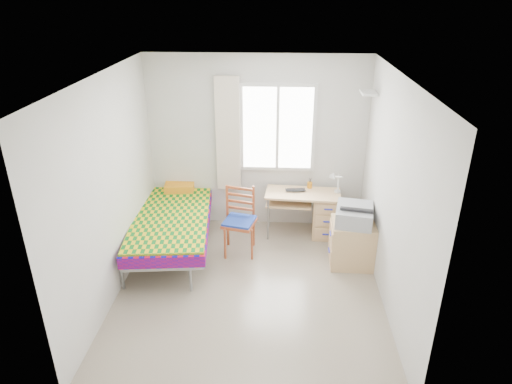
# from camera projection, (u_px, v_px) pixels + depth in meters

# --- Properties ---
(floor) EXTENTS (3.50, 3.50, 0.00)m
(floor) POSITION_uv_depth(u_px,v_px,m) (250.00, 288.00, 5.68)
(floor) COLOR #BCAD93
(floor) RESTS_ON ground
(ceiling) EXTENTS (3.50, 3.50, 0.00)m
(ceiling) POSITION_uv_depth(u_px,v_px,m) (248.00, 76.00, 4.60)
(ceiling) COLOR white
(ceiling) RESTS_ON wall_back
(wall_back) EXTENTS (3.20, 0.00, 3.20)m
(wall_back) POSITION_uv_depth(u_px,v_px,m) (257.00, 144.00, 6.73)
(wall_back) COLOR silver
(wall_back) RESTS_ON ground
(wall_left) EXTENTS (0.00, 3.50, 3.50)m
(wall_left) POSITION_uv_depth(u_px,v_px,m) (110.00, 190.00, 5.22)
(wall_left) COLOR silver
(wall_left) RESTS_ON ground
(wall_right) EXTENTS (0.00, 3.50, 3.50)m
(wall_right) POSITION_uv_depth(u_px,v_px,m) (393.00, 197.00, 5.06)
(wall_right) COLOR silver
(wall_right) RESTS_ON ground
(window) EXTENTS (1.10, 0.04, 1.30)m
(window) POSITION_uv_depth(u_px,v_px,m) (278.00, 128.00, 6.59)
(window) COLOR white
(window) RESTS_ON wall_back
(curtain) EXTENTS (0.35, 0.05, 1.70)m
(curtain) POSITION_uv_depth(u_px,v_px,m) (228.00, 135.00, 6.62)
(curtain) COLOR beige
(curtain) RESTS_ON wall_back
(floating_shelf) EXTENTS (0.20, 0.32, 0.03)m
(floating_shelf) POSITION_uv_depth(u_px,v_px,m) (369.00, 93.00, 5.98)
(floating_shelf) COLOR white
(floating_shelf) RESTS_ON wall_right
(bed) EXTENTS (1.25, 2.31, 0.96)m
(bed) POSITION_uv_depth(u_px,v_px,m) (174.00, 216.00, 6.43)
(bed) COLOR #95999D
(bed) RESTS_ON floor
(desk) EXTENTS (1.12, 0.57, 0.68)m
(desk) POSITION_uv_depth(u_px,v_px,m) (321.00, 212.00, 6.76)
(desk) COLOR tan
(desk) RESTS_ON floor
(chair) EXTENTS (0.49, 0.49, 0.95)m
(chair) POSITION_uv_depth(u_px,v_px,m) (240.00, 217.00, 6.28)
(chair) COLOR #A54320
(chair) RESTS_ON floor
(cabinet) EXTENTS (0.58, 0.52, 0.62)m
(cabinet) POSITION_uv_depth(u_px,v_px,m) (352.00, 243.00, 6.07)
(cabinet) COLOR tan
(cabinet) RESTS_ON floor
(printer) EXTENTS (0.55, 0.61, 0.23)m
(printer) POSITION_uv_depth(u_px,v_px,m) (354.00, 214.00, 5.91)
(printer) COLOR #9DA0A5
(printer) RESTS_ON cabinet
(laptop) EXTENTS (0.31, 0.22, 0.02)m
(laptop) POSITION_uv_depth(u_px,v_px,m) (296.00, 191.00, 6.66)
(laptop) COLOR black
(laptop) RESTS_ON desk
(pen_cup) EXTENTS (0.08, 0.08, 0.09)m
(pen_cup) POSITION_uv_depth(u_px,v_px,m) (310.00, 185.00, 6.78)
(pen_cup) COLOR #F9A51B
(pen_cup) RESTS_ON desk
(task_lamp) EXTENTS (0.21, 0.31, 0.36)m
(task_lamp) POSITION_uv_depth(u_px,v_px,m) (335.00, 181.00, 6.46)
(task_lamp) COLOR white
(task_lamp) RESTS_ON desk
(book) EXTENTS (0.17, 0.23, 0.02)m
(book) POSITION_uv_depth(u_px,v_px,m) (291.00, 197.00, 6.72)
(book) COLOR gray
(book) RESTS_ON desk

